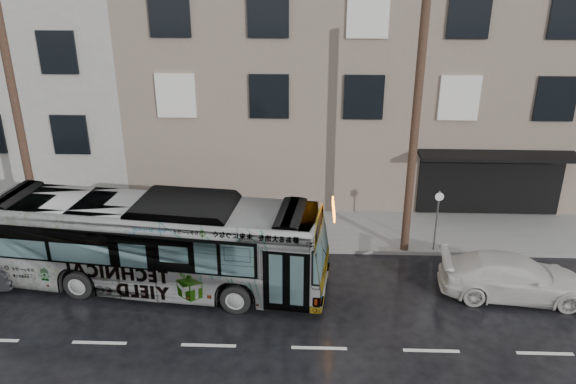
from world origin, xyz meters
name	(u,v)px	position (x,y,z in m)	size (l,w,h in m)	color
ground	(221,297)	(0.00, 0.00, 0.00)	(120.00, 120.00, 0.00)	black
sidewalk	(239,229)	(0.00, 4.90, 0.07)	(90.00, 3.60, 0.15)	gray
building_taupe	(353,63)	(5.00, 12.70, 5.50)	(20.00, 12.00, 11.00)	gray
utility_pole_front	(414,135)	(6.50, 3.30, 4.65)	(0.30, 0.30, 9.00)	#4B3225
utility_pole_rear	(20,131)	(-7.50, 3.30, 4.65)	(0.30, 0.30, 9.00)	#4B3225
sign_post	(436,221)	(7.60, 3.30, 1.35)	(0.06, 0.06, 2.40)	slate
bus	(154,243)	(-2.28, 0.72, 1.61)	(2.70, 11.55, 3.22)	#B2B2B2
white_sedan	(514,277)	(9.62, 0.50, 0.70)	(1.95, 4.79, 1.39)	silver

